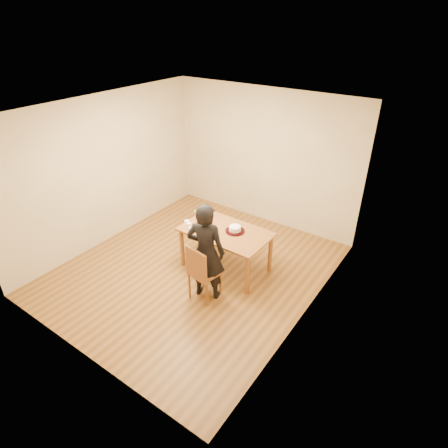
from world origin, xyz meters
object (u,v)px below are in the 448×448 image
Objects in this scene: dining_table at (226,232)px; cake_plate at (235,231)px; person at (206,252)px; dining_chair at (205,272)px; cake at (235,229)px.

cake_plate is (0.14, 0.07, 0.03)m from dining_table.
person is (0.01, -0.80, 0.03)m from cake_plate.
cake is at bearing 100.98° from dining_chair.
cake_plate reaches higher than dining_chair.
dining_table is at bearing 111.04° from dining_chair.
dining_table is 4.64× the size of cake_plate.
dining_table is 0.92× the size of person.
cake is at bearing 26.87° from dining_table.
dining_chair is 0.91m from cake.
cake is 0.12× the size of person.
cake_plate is 1.59× the size of cake.
cake is at bearing -90.00° from cake_plate.
cake is (0.00, -0.00, 0.04)m from cake_plate.
dining_chair is at bearing -89.11° from cake.
dining_table is 7.36× the size of cake.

